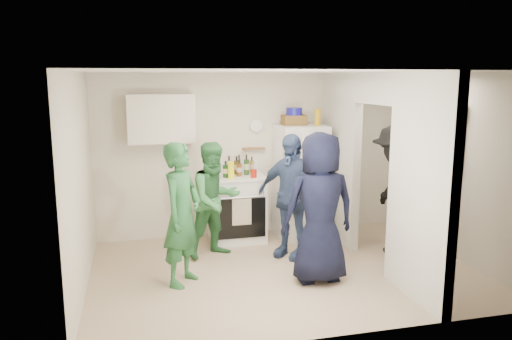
% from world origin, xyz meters
% --- Properties ---
extents(floor, '(4.80, 4.80, 0.00)m').
position_xyz_m(floor, '(0.00, 0.00, 0.00)').
color(floor, tan).
rests_on(floor, ground).
extents(wall_back, '(4.80, 0.00, 4.80)m').
position_xyz_m(wall_back, '(0.00, 1.70, 1.25)').
color(wall_back, silver).
rests_on(wall_back, floor).
extents(wall_front, '(4.80, 0.00, 4.80)m').
position_xyz_m(wall_front, '(0.00, -1.70, 1.25)').
color(wall_front, silver).
rests_on(wall_front, floor).
extents(wall_left, '(0.00, 3.40, 3.40)m').
position_xyz_m(wall_left, '(-2.40, 0.00, 1.25)').
color(wall_left, silver).
rests_on(wall_left, floor).
extents(wall_right, '(0.00, 3.40, 3.40)m').
position_xyz_m(wall_right, '(2.40, 0.00, 1.25)').
color(wall_right, silver).
rests_on(wall_right, floor).
extents(ceiling, '(4.80, 4.80, 0.00)m').
position_xyz_m(ceiling, '(0.00, 0.00, 2.50)').
color(ceiling, white).
rests_on(ceiling, wall_back).
extents(partition_pier_back, '(0.12, 1.20, 2.50)m').
position_xyz_m(partition_pier_back, '(1.20, 1.10, 1.25)').
color(partition_pier_back, silver).
rests_on(partition_pier_back, floor).
extents(partition_pier_front, '(0.12, 1.20, 2.50)m').
position_xyz_m(partition_pier_front, '(1.20, -1.10, 1.25)').
color(partition_pier_front, silver).
rests_on(partition_pier_front, floor).
extents(partition_header, '(0.12, 1.00, 0.40)m').
position_xyz_m(partition_header, '(1.20, 0.00, 2.30)').
color(partition_header, silver).
rests_on(partition_header, partition_pier_back).
extents(stove, '(0.83, 0.69, 0.99)m').
position_xyz_m(stove, '(-0.33, 1.37, 0.50)').
color(stove, white).
rests_on(stove, floor).
extents(upper_cabinet, '(0.95, 0.34, 0.70)m').
position_xyz_m(upper_cabinet, '(-1.40, 1.52, 1.85)').
color(upper_cabinet, silver).
rests_on(upper_cabinet, wall_back).
extents(fridge, '(0.71, 0.69, 1.73)m').
position_xyz_m(fridge, '(0.66, 1.34, 0.86)').
color(fridge, white).
rests_on(fridge, floor).
extents(wicker_basket, '(0.35, 0.25, 0.15)m').
position_xyz_m(wicker_basket, '(0.56, 1.39, 1.80)').
color(wicker_basket, brown).
rests_on(wicker_basket, fridge).
extents(blue_bowl, '(0.24, 0.24, 0.11)m').
position_xyz_m(blue_bowl, '(0.56, 1.39, 1.93)').
color(blue_bowl, navy).
rests_on(blue_bowl, wicker_basket).
extents(yellow_cup_stack_top, '(0.09, 0.09, 0.25)m').
position_xyz_m(yellow_cup_stack_top, '(0.88, 1.24, 1.85)').
color(yellow_cup_stack_top, gold).
rests_on(yellow_cup_stack_top, fridge).
extents(wall_clock, '(0.22, 0.02, 0.22)m').
position_xyz_m(wall_clock, '(0.05, 1.68, 1.70)').
color(wall_clock, white).
rests_on(wall_clock, wall_back).
extents(spice_shelf, '(0.35, 0.08, 0.03)m').
position_xyz_m(spice_shelf, '(0.00, 1.65, 1.35)').
color(spice_shelf, olive).
rests_on(spice_shelf, wall_back).
extents(nook_window, '(0.03, 0.70, 0.80)m').
position_xyz_m(nook_window, '(2.38, 0.20, 1.65)').
color(nook_window, black).
rests_on(nook_window, wall_right).
extents(nook_window_frame, '(0.04, 0.76, 0.86)m').
position_xyz_m(nook_window_frame, '(2.36, 0.20, 1.65)').
color(nook_window_frame, white).
rests_on(nook_window_frame, wall_right).
extents(nook_valance, '(0.04, 0.82, 0.18)m').
position_xyz_m(nook_valance, '(2.34, 0.20, 2.00)').
color(nook_valance, white).
rests_on(nook_valance, wall_right).
extents(yellow_cup_stack_stove, '(0.09, 0.09, 0.25)m').
position_xyz_m(yellow_cup_stack_stove, '(-0.45, 1.15, 1.12)').
color(yellow_cup_stack_stove, '#FEF715').
rests_on(yellow_cup_stack_stove, stove).
extents(red_cup, '(0.09, 0.09, 0.12)m').
position_xyz_m(red_cup, '(-0.11, 1.17, 1.05)').
color(red_cup, '#AF1A0B').
rests_on(red_cup, stove).
extents(person_green_left, '(0.69, 0.74, 1.70)m').
position_xyz_m(person_green_left, '(-1.28, -0.07, 0.85)').
color(person_green_left, '#296836').
rests_on(person_green_left, floor).
extents(person_green_center, '(0.94, 0.85, 1.58)m').
position_xyz_m(person_green_center, '(-0.75, 0.76, 0.79)').
color(person_green_center, '#3B884B').
rests_on(person_green_center, floor).
extents(person_denim, '(0.98, 1.01, 1.70)m').
position_xyz_m(person_denim, '(0.24, 0.50, 0.85)').
color(person_denim, '#344A71').
rests_on(person_denim, floor).
extents(person_navy, '(0.90, 0.59, 1.82)m').
position_xyz_m(person_navy, '(0.32, -0.39, 0.91)').
color(person_navy, black).
rests_on(person_navy, floor).
extents(person_nook, '(0.98, 1.32, 1.82)m').
position_xyz_m(person_nook, '(1.64, 0.21, 0.91)').
color(person_nook, black).
rests_on(person_nook, floor).
extents(bottle_a, '(0.07, 0.07, 0.27)m').
position_xyz_m(bottle_a, '(-0.62, 1.48, 1.13)').
color(bottle_a, brown).
rests_on(bottle_a, stove).
extents(bottle_b, '(0.08, 0.08, 0.24)m').
position_xyz_m(bottle_b, '(-0.51, 1.28, 1.11)').
color(bottle_b, '#143C15').
rests_on(bottle_b, stove).
extents(bottle_c, '(0.08, 0.08, 0.28)m').
position_xyz_m(bottle_c, '(-0.41, 1.52, 1.13)').
color(bottle_c, silver).
rests_on(bottle_c, stove).
extents(bottle_d, '(0.08, 0.08, 0.25)m').
position_xyz_m(bottle_d, '(-0.30, 1.32, 1.12)').
color(bottle_d, brown).
rests_on(bottle_d, stove).
extents(bottle_e, '(0.06, 0.06, 0.28)m').
position_xyz_m(bottle_e, '(-0.25, 1.55, 1.13)').
color(bottle_e, '#95A0A5').
rests_on(bottle_e, stove).
extents(bottle_f, '(0.08, 0.08, 0.31)m').
position_xyz_m(bottle_f, '(-0.17, 1.41, 1.15)').
color(bottle_f, '#1F4117').
rests_on(bottle_f, stove).
extents(bottle_g, '(0.07, 0.07, 0.26)m').
position_xyz_m(bottle_g, '(-0.06, 1.50, 1.12)').
color(bottle_g, olive).
rests_on(bottle_g, stove).
extents(bottle_h, '(0.08, 0.08, 0.30)m').
position_xyz_m(bottle_h, '(-0.65, 1.26, 1.14)').
color(bottle_h, '#A3A6AE').
rests_on(bottle_h, stove).
extents(bottle_i, '(0.08, 0.08, 0.27)m').
position_xyz_m(bottle_i, '(-0.30, 1.48, 1.13)').
color(bottle_i, '#543C0E').
rests_on(bottle_i, stove).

